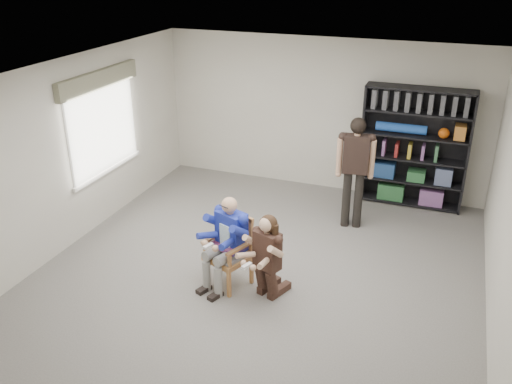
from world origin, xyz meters
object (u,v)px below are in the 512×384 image
at_px(armchair, 228,252).
at_px(standing_man, 354,174).
at_px(seated_man, 228,242).
at_px(kneeling_woman, 266,258).
at_px(bookshelf, 414,148).

xyz_separation_m(armchair, standing_man, (1.22, 2.26, 0.42)).
xyz_separation_m(seated_man, kneeling_woman, (0.58, -0.12, -0.05)).
bearing_deg(bookshelf, seated_man, -119.89).
distance_m(kneeling_woman, standing_man, 2.49).
xyz_separation_m(seated_man, standing_man, (1.22, 2.26, 0.27)).
xyz_separation_m(kneeling_woman, bookshelf, (1.42, 3.60, 0.46)).
bearing_deg(standing_man, kneeling_woman, -114.77).
bearing_deg(armchair, kneeling_woman, 9.55).
bearing_deg(armchair, standing_man, 82.94).
bearing_deg(kneeling_woman, standing_man, 96.23).
distance_m(armchair, seated_man, 0.15).
relative_size(seated_man, bookshelf, 0.61).
bearing_deg(armchair, bookshelf, 81.35).
height_order(kneeling_woman, standing_man, standing_man).
xyz_separation_m(seated_man, bookshelf, (2.00, 3.48, 0.40)).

